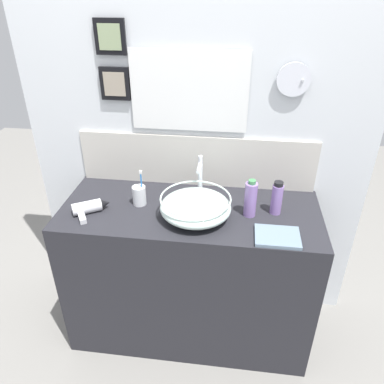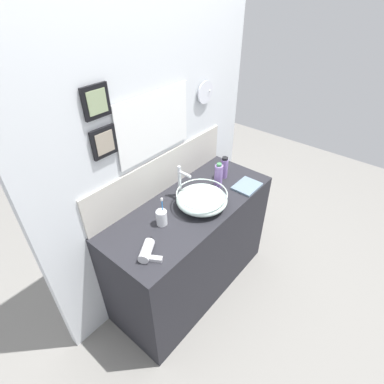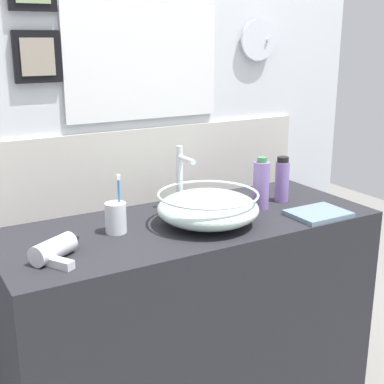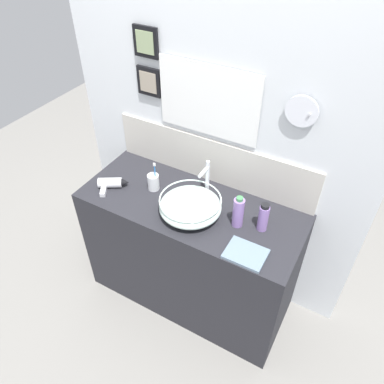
% 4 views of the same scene
% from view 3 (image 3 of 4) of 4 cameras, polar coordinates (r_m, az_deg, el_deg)
% --- Properties ---
extents(vanity_counter, '(1.29, 0.53, 0.83)m').
position_cam_3_polar(vanity_counter, '(2.00, -0.28, -14.40)').
color(vanity_counter, '#232328').
rests_on(vanity_counter, ground).
extents(back_panel, '(1.82, 0.10, 2.39)m').
position_cam_3_polar(back_panel, '(2.00, -4.62, 9.30)').
color(back_panel, silver).
rests_on(back_panel, ground).
extents(glass_bowl_sink, '(0.34, 0.34, 0.11)m').
position_cam_3_polar(glass_bowl_sink, '(1.77, 1.72, -1.70)').
color(glass_bowl_sink, silver).
rests_on(glass_bowl_sink, vanity_counter).
extents(faucet, '(0.02, 0.11, 0.23)m').
position_cam_3_polar(faucet, '(1.90, -1.16, 1.92)').
color(faucet, silver).
rests_on(faucet, vanity_counter).
extents(hair_drier, '(0.18, 0.19, 0.06)m').
position_cam_3_polar(hair_drier, '(1.56, -14.14, -5.87)').
color(hair_drier, silver).
rests_on(hair_drier, vanity_counter).
extents(toothbrush_cup, '(0.07, 0.07, 0.19)m').
position_cam_3_polar(toothbrush_cup, '(1.72, -8.13, -2.70)').
color(toothbrush_cup, silver).
rests_on(toothbrush_cup, vanity_counter).
extents(shampoo_bottle, '(0.05, 0.05, 0.17)m').
position_cam_3_polar(shampoo_bottle, '(2.05, 9.58, 1.29)').
color(shampoo_bottle, '#8C6BB2').
rests_on(shampoo_bottle, vanity_counter).
extents(lotion_bottle, '(0.06, 0.06, 0.19)m').
position_cam_3_polar(lotion_bottle, '(1.94, 7.39, 0.79)').
color(lotion_bottle, '#8C6BB2').
rests_on(lotion_bottle, vanity_counter).
extents(hand_towel, '(0.20, 0.16, 0.02)m').
position_cam_3_polar(hand_towel, '(1.92, 13.32, -2.26)').
color(hand_towel, slate).
rests_on(hand_towel, vanity_counter).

